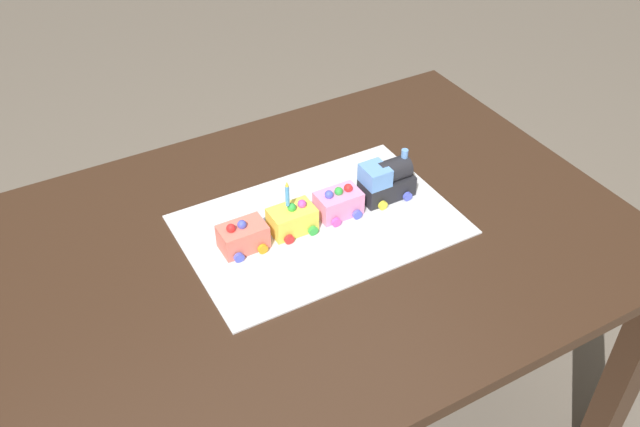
# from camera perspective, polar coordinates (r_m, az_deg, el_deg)

# --- Properties ---
(dining_table) EXTENTS (1.40, 1.00, 0.74)m
(dining_table) POSITION_cam_1_polar(r_m,az_deg,el_deg) (1.59, -0.54, -4.78)
(dining_table) COLOR #382316
(dining_table) RESTS_ON ground
(cake_board) EXTENTS (0.60, 0.40, 0.00)m
(cake_board) POSITION_cam_1_polar(r_m,az_deg,el_deg) (1.54, -0.00, -0.92)
(cake_board) COLOR silver
(cake_board) RESTS_ON dining_table
(cake_locomotive) EXTENTS (0.14, 0.08, 0.12)m
(cake_locomotive) POSITION_cam_1_polar(r_m,az_deg,el_deg) (1.60, 5.55, 2.79)
(cake_locomotive) COLOR #232328
(cake_locomotive) RESTS_ON cake_board
(cake_car_tanker_bubblegum) EXTENTS (0.10, 0.08, 0.07)m
(cake_car_tanker_bubblegum) POSITION_cam_1_polar(r_m,az_deg,el_deg) (1.55, 1.54, 0.90)
(cake_car_tanker_bubblegum) COLOR pink
(cake_car_tanker_bubblegum) RESTS_ON cake_board
(cake_car_gondola_lemon) EXTENTS (0.10, 0.08, 0.07)m
(cake_car_gondola_lemon) POSITION_cam_1_polar(r_m,az_deg,el_deg) (1.51, -2.31, -0.48)
(cake_car_gondola_lemon) COLOR #F4E04C
(cake_car_gondola_lemon) RESTS_ON cake_board
(cake_car_flatbed_coral) EXTENTS (0.10, 0.08, 0.07)m
(cake_car_flatbed_coral) POSITION_cam_1_polar(r_m,az_deg,el_deg) (1.47, -6.43, -1.92)
(cake_car_flatbed_coral) COLOR #F27260
(cake_car_flatbed_coral) RESTS_ON cake_board
(birthday_candle) EXTENTS (0.01, 0.01, 0.06)m
(birthday_candle) POSITION_cam_1_polar(r_m,az_deg,el_deg) (1.46, -2.73, 1.63)
(birthday_candle) COLOR #4CA5E5
(birthday_candle) RESTS_ON cake_car_gondola_lemon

